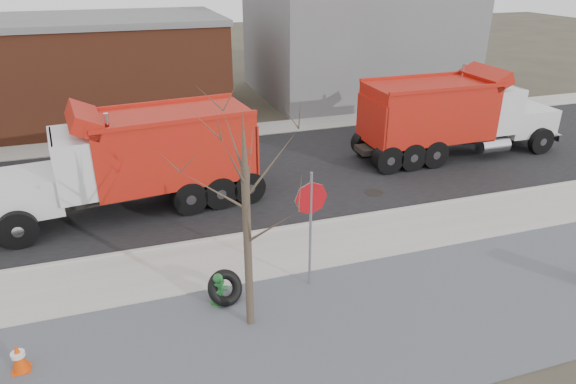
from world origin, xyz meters
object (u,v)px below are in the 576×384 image
object	(u,v)px
fire_hydrant	(218,290)
dump_truck_red_a	(452,113)
dump_truck_red_b	(138,157)
stop_sign	(311,212)
truck_tire	(225,288)

from	to	relation	value
fire_hydrant	dump_truck_red_a	distance (m)	13.91
dump_truck_red_a	dump_truck_red_b	size ratio (longest dim) A/B	1.03
stop_sign	dump_truck_red_a	world-z (taller)	dump_truck_red_a
dump_truck_red_a	dump_truck_red_b	xyz separation A→B (m)	(-13.09, -1.28, 0.01)
fire_hydrant	truck_tire	xyz separation A→B (m)	(0.17, 0.01, 0.02)
truck_tire	dump_truck_red_b	distance (m)	6.50
truck_tire	fire_hydrant	bearing A→B (deg)	-176.66
truck_tire	dump_truck_red_b	xyz separation A→B (m)	(-1.59, 6.12, 1.49)
stop_sign	dump_truck_red_b	bearing A→B (deg)	139.57
fire_hydrant	stop_sign	xyz separation A→B (m)	(2.44, 0.06, 1.77)
fire_hydrant	stop_sign	world-z (taller)	stop_sign
fire_hydrant	dump_truck_red_a	xyz separation A→B (m)	(11.67, 7.41, 1.50)
stop_sign	dump_truck_red_b	distance (m)	7.20
fire_hydrant	truck_tire	distance (m)	0.17
fire_hydrant	stop_sign	size ratio (longest dim) A/B	0.27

